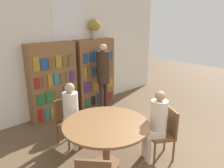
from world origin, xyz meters
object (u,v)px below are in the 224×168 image
at_px(bookshelf_left, 53,81).
at_px(librarian_standing, 103,70).
at_px(bookshelf_right, 95,73).
at_px(seated_reader_right, 156,121).
at_px(reading_table, 106,129).
at_px(flower_vase, 94,26).
at_px(chair_left_side, 67,119).
at_px(chair_far_side, 165,131).
at_px(seated_reader_left, 72,111).

bearing_deg(bookshelf_left, librarian_standing, -23.50).
height_order(bookshelf_right, seated_reader_right, bookshelf_right).
xyz_separation_m(reading_table, librarian_standing, (1.46, 1.76, 0.43)).
xyz_separation_m(bookshelf_right, flower_vase, (0.02, 0.00, 1.23)).
bearing_deg(seated_reader_right, reading_table, 90.00).
bearing_deg(chair_left_side, chair_far_side, 117.00).
bearing_deg(chair_far_side, reading_table, 90.00).
height_order(bookshelf_left, seated_reader_left, bookshelf_left).
bearing_deg(flower_vase, bookshelf_right, -168.54).
height_order(flower_vase, librarian_standing, flower_vase).
bearing_deg(bookshelf_left, seated_reader_left, -105.38).
height_order(bookshelf_right, reading_table, bookshelf_right).
bearing_deg(flower_vase, librarian_standing, -105.88).
bearing_deg(librarian_standing, seated_reader_right, -108.41).
xyz_separation_m(seated_reader_left, seated_reader_right, (0.81, -1.28, -0.01)).
bearing_deg(reading_table, seated_reader_left, 95.46).
height_order(chair_far_side, librarian_standing, librarian_standing).
relative_size(flower_vase, reading_table, 0.37).
relative_size(flower_vase, seated_reader_right, 0.42).
bearing_deg(flower_vase, chair_far_side, -104.48).
bearing_deg(chair_far_side, seated_reader_left, 65.76).
xyz_separation_m(bookshelf_left, chair_left_side, (-0.41, -1.24, -0.41)).
xyz_separation_m(bookshelf_right, chair_far_side, (-0.70, -2.78, -0.41)).
bearing_deg(librarian_standing, flower_vase, 74.12).
bearing_deg(seated_reader_right, chair_far_side, -90.00).
height_order(seated_reader_right, librarian_standing, librarian_standing).
relative_size(chair_far_side, seated_reader_right, 0.73).
xyz_separation_m(flower_vase, seated_reader_left, (-1.69, -1.42, -1.43)).
bearing_deg(seated_reader_left, chair_left_side, -90.00).
distance_m(bookshelf_right, chair_far_side, 2.90).
xyz_separation_m(flower_vase, seated_reader_right, (-0.87, -2.70, -1.44)).
relative_size(bookshelf_left, seated_reader_left, 1.47).
bearing_deg(chair_far_side, seated_reader_right, 90.00).
xyz_separation_m(bookshelf_left, seated_reader_left, (-0.39, -1.41, -0.20)).
height_order(bookshelf_right, librarian_standing, bookshelf_right).
distance_m(bookshelf_left, librarian_standing, 1.27).
xyz_separation_m(bookshelf_left, bookshelf_right, (1.27, 0.00, 0.00)).
height_order(chair_far_side, seated_reader_right, seated_reader_right).
relative_size(chair_left_side, seated_reader_right, 0.73).
bearing_deg(bookshelf_right, flower_vase, 11.46).
relative_size(bookshelf_right, chair_far_side, 2.05).
distance_m(bookshelf_left, chair_far_side, 2.87).
bearing_deg(chair_left_side, reading_table, 90.00).
xyz_separation_m(chair_left_side, librarian_standing, (1.56, 0.73, 0.59)).
relative_size(seated_reader_left, seated_reader_right, 1.01).
xyz_separation_m(bookshelf_right, seated_reader_left, (-1.66, -1.41, -0.20)).
bearing_deg(seated_reader_left, reading_table, 90.00).
bearing_deg(seated_reader_left, flower_vase, -145.39).
relative_size(reading_table, chair_far_side, 1.56).
xyz_separation_m(bookshelf_right, librarian_standing, (-0.12, -0.50, 0.17)).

